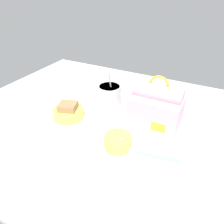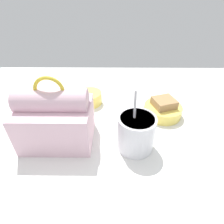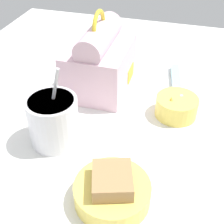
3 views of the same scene
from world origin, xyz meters
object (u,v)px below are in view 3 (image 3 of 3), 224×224
Objects in this scene: lunch_bag at (100,61)px; bento_bowl_sandwich at (112,190)px; soup_cup at (54,120)px; bento_bowl_snacks at (176,106)px; chopstick_case at (176,83)px.

bento_bowl_sandwich is (-35.74, -13.59, -5.44)cm from lunch_bag.
soup_cup is 1.79× the size of bento_bowl_snacks.
lunch_bag reaches higher than soup_cup.
bento_bowl_snacks is 0.55× the size of chopstick_case.
bento_bowl_snacks is at bearing -56.10° from soup_cup.
soup_cup is 1.31× the size of bento_bowl_sandwich.
soup_cup reaches higher than bento_bowl_sandwich.
bento_bowl_sandwich is 1.37× the size of bento_bowl_snacks.
bento_bowl_snacks is at bearing -174.16° from chopstick_case.
lunch_bag is 1.18× the size of chopstick_case.
soup_cup is 20.71cm from bento_bowl_sandwich.
lunch_bag is 1.56× the size of bento_bowl_sandwich.
bento_bowl_sandwich is 42.83cm from chopstick_case.
chopstick_case is (13.63, 1.39, -1.82)cm from bento_bowl_snacks.
bento_bowl_sandwich is at bearing -159.19° from lunch_bag.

